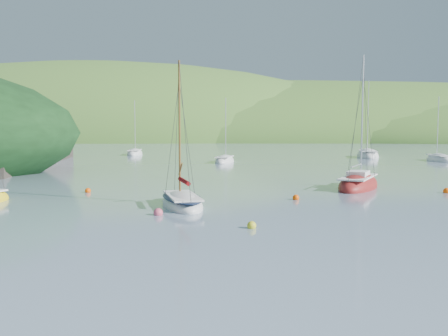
{
  "coord_description": "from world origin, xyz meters",
  "views": [
    {
      "loc": [
        0.52,
        -23.79,
        4.56
      ],
      "look_at": [
        -1.17,
        8.0,
        1.94
      ],
      "focal_mm": 40.0,
      "sensor_mm": 36.0,
      "label": 1
    }
  ],
  "objects_px": {
    "distant_sloop_b": "(368,156)",
    "distant_sloop_c": "(135,154)",
    "sloop_red": "(358,185)",
    "distant_sloop_a": "(225,161)",
    "daysailer_white": "(182,203)",
    "distant_sloop_d": "(439,160)"
  },
  "relations": [
    {
      "from": "distant_sloop_b",
      "to": "distant_sloop_c",
      "type": "bearing_deg",
      "value": -179.36
    },
    {
      "from": "distant_sloop_b",
      "to": "distant_sloop_c",
      "type": "distance_m",
      "value": 37.1
    },
    {
      "from": "daysailer_white",
      "to": "distant_sloop_b",
      "type": "height_order",
      "value": "distant_sloop_b"
    },
    {
      "from": "daysailer_white",
      "to": "sloop_red",
      "type": "xyz_separation_m",
      "value": [
        12.02,
        9.25,
        0.0
      ]
    },
    {
      "from": "sloop_red",
      "to": "distant_sloop_d",
      "type": "relative_size",
      "value": 1.14
    },
    {
      "from": "daysailer_white",
      "to": "distant_sloop_b",
      "type": "distance_m",
      "value": 52.38
    },
    {
      "from": "distant_sloop_a",
      "to": "distant_sloop_c",
      "type": "xyz_separation_m",
      "value": [
        -15.73,
        16.87,
        0.01
      ]
    },
    {
      "from": "distant_sloop_b",
      "to": "distant_sloop_c",
      "type": "height_order",
      "value": "distant_sloop_b"
    },
    {
      "from": "sloop_red",
      "to": "distant_sloop_b",
      "type": "bearing_deg",
      "value": 99.24
    },
    {
      "from": "daysailer_white",
      "to": "distant_sloop_a",
      "type": "bearing_deg",
      "value": 71.57
    },
    {
      "from": "daysailer_white",
      "to": "sloop_red",
      "type": "bearing_deg",
      "value": 20.09
    },
    {
      "from": "distant_sloop_a",
      "to": "distant_sloop_b",
      "type": "distance_m",
      "value": 24.06
    },
    {
      "from": "sloop_red",
      "to": "distant_sloop_d",
      "type": "distance_m",
      "value": 35.44
    },
    {
      "from": "sloop_red",
      "to": "distant_sloop_a",
      "type": "bearing_deg",
      "value": 136.36
    },
    {
      "from": "distant_sloop_a",
      "to": "sloop_red",
      "type": "bearing_deg",
      "value": -59.53
    },
    {
      "from": "distant_sloop_d",
      "to": "sloop_red",
      "type": "bearing_deg",
      "value": -120.31
    },
    {
      "from": "sloop_red",
      "to": "distant_sloop_c",
      "type": "xyz_separation_m",
      "value": [
        -27.16,
        43.61,
        -0.04
      ]
    },
    {
      "from": "sloop_red",
      "to": "distant_sloop_d",
      "type": "xyz_separation_m",
      "value": [
        17.33,
        30.91,
        -0.04
      ]
    },
    {
      "from": "daysailer_white",
      "to": "distant_sloop_d",
      "type": "height_order",
      "value": "distant_sloop_d"
    },
    {
      "from": "distant_sloop_a",
      "to": "distant_sloop_c",
      "type": "bearing_deg",
      "value": 140.32
    },
    {
      "from": "daysailer_white",
      "to": "sloop_red",
      "type": "height_order",
      "value": "sloop_red"
    },
    {
      "from": "daysailer_white",
      "to": "distant_sloop_c",
      "type": "distance_m",
      "value": 54.99
    }
  ]
}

